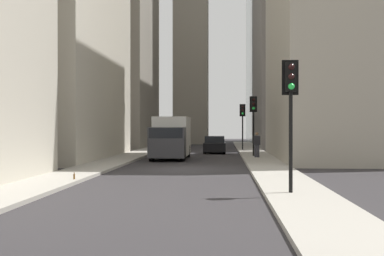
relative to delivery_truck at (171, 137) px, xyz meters
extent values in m
plane|color=#302D30|center=(-8.28, -1.40, -1.46)|extent=(135.00, 135.00, 0.00)
cube|color=#A8A399|center=(-8.28, 3.10, -1.39)|extent=(90.00, 2.20, 0.14)
cube|color=#A8A399|center=(-8.28, -5.90, -1.39)|extent=(90.00, 2.20, 0.14)
cube|color=gray|center=(21.34, -12.00, 11.39)|extent=(16.31, 10.00, 25.70)
cube|color=#A8A091|center=(31.47, 0.60, 7.83)|extent=(4.30, 4.30, 18.58)
cube|color=silver|center=(0.91, 0.00, 0.08)|extent=(4.60, 2.25, 2.60)
cube|color=#38383D|center=(-2.29, 0.00, -0.27)|extent=(1.90, 2.25, 1.90)
cube|color=black|center=(-2.29, 0.00, 0.33)|extent=(1.92, 2.09, 0.64)
cylinder|color=black|center=(-2.29, -0.99, -1.02)|extent=(0.88, 0.28, 0.88)
cylinder|color=black|center=(-2.29, 0.98, -1.02)|extent=(0.88, 0.28, 0.88)
cylinder|color=black|center=(2.31, -0.99, -1.02)|extent=(0.88, 0.28, 0.88)
cylinder|color=black|center=(2.31, 0.98, -1.02)|extent=(0.88, 0.28, 0.88)
cube|color=black|center=(8.28, -2.80, -0.93)|extent=(4.30, 1.78, 0.70)
cube|color=black|center=(8.08, -2.80, -0.31)|extent=(2.10, 1.58, 0.54)
cylinder|color=black|center=(9.63, -3.58, -1.14)|extent=(0.64, 0.22, 0.64)
cylinder|color=black|center=(9.63, -2.02, -1.14)|extent=(0.64, 0.22, 0.64)
cylinder|color=black|center=(6.93, -3.58, -1.14)|extent=(0.64, 0.22, 0.64)
cylinder|color=black|center=(6.93, -2.02, -1.14)|extent=(0.64, 0.22, 0.64)
cylinder|color=black|center=(-18.73, -5.63, 0.25)|extent=(0.12, 0.12, 3.14)
cube|color=black|center=(-18.73, -5.63, 2.27)|extent=(0.28, 0.32, 0.90)
cube|color=black|center=(-18.58, -5.63, 2.27)|extent=(0.03, 0.52, 1.10)
sphere|color=black|center=(-18.89, -5.63, 2.57)|extent=(0.20, 0.20, 0.20)
sphere|color=black|center=(-18.89, -5.63, 2.27)|extent=(0.20, 0.20, 0.20)
sphere|color=green|center=(-18.89, -5.63, 1.97)|extent=(0.20, 0.20, 0.20)
cylinder|color=black|center=(11.95, -5.22, 0.21)|extent=(0.12, 0.12, 3.06)
cube|color=black|center=(11.95, -5.22, 2.19)|extent=(0.28, 0.32, 0.90)
cube|color=black|center=(12.11, -5.22, 2.19)|extent=(0.03, 0.52, 1.10)
sphere|color=black|center=(11.79, -5.22, 2.49)|extent=(0.20, 0.20, 0.20)
sphere|color=black|center=(11.79, -5.22, 2.19)|extent=(0.20, 0.20, 0.20)
sphere|color=green|center=(11.79, -5.22, 1.89)|extent=(0.20, 0.20, 0.20)
cylinder|color=black|center=(1.90, -5.62, 0.27)|extent=(0.12, 0.12, 3.18)
cube|color=black|center=(1.90, -5.62, 2.31)|extent=(0.28, 0.32, 0.90)
cube|color=black|center=(2.06, -5.62, 2.31)|extent=(0.03, 0.52, 1.10)
sphere|color=black|center=(1.74, -5.62, 2.61)|extent=(0.20, 0.20, 0.20)
sphere|color=black|center=(1.74, -5.62, 2.31)|extent=(0.20, 0.20, 0.20)
sphere|color=green|center=(1.74, -5.62, 2.01)|extent=(0.20, 0.20, 0.20)
cylinder|color=#33333D|center=(0.13, -5.84, -0.91)|extent=(0.16, 0.16, 0.82)
cylinder|color=#33333D|center=(0.13, -5.67, -0.91)|extent=(0.16, 0.16, 0.82)
cube|color=#232328|center=(0.13, -5.75, -0.20)|extent=(0.26, 0.44, 0.60)
sphere|color=#936B4C|center=(0.13, -5.75, 0.25)|extent=(0.22, 0.22, 0.22)
cylinder|color=brown|center=(-15.08, 2.26, -1.22)|extent=(0.07, 0.07, 0.20)
cylinder|color=brown|center=(-15.08, 2.26, -1.08)|extent=(0.03, 0.03, 0.07)
camera|label=1|loc=(-35.28, -3.56, 0.73)|focal=49.44mm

